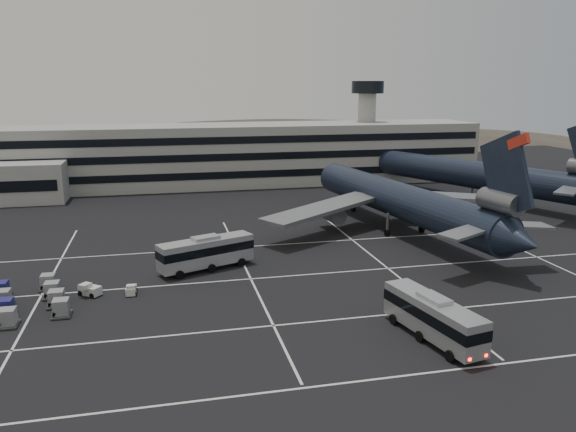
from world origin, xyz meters
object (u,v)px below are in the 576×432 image
Objects in this scene: trijet_main at (401,200)px; bus_near at (433,316)px; uld_cluster at (30,299)px; tug_a at (131,290)px; bus_far at (206,251)px.

trijet_main is 4.62× the size of bus_near.
trijet_main reaches higher than uld_cluster.
uld_cluster reaches higher than tug_a.
bus_far is 21.25m from uld_cluster.
bus_far is at bearing 40.57° from tug_a.
bus_near is 6.13× the size of tug_a.
trijet_main is at bearing 21.35° from uld_cluster.
bus_near is 33.39m from tug_a.
bus_near reaches higher than uld_cluster.
uld_cluster is at bearing 90.94° from bus_far.
uld_cluster is (-51.51, -20.13, -4.35)m from trijet_main.
tug_a is at bearing 135.92° from bus_near.
bus_far is 11.62m from tug_a.
uld_cluster is at bearing -170.02° from tug_a.
trijet_main reaches higher than bus_far.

